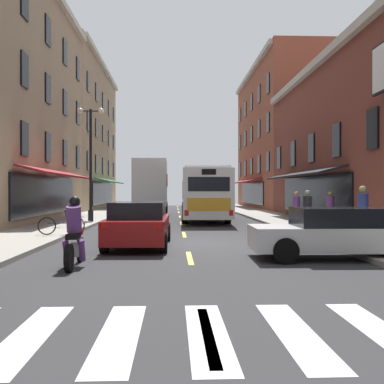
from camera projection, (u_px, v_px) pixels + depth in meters
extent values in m
cube|color=#333335|center=(186.00, 244.00, 15.75)|extent=(34.80, 80.00, 0.10)
cube|color=#DBCC4C|center=(208.00, 333.00, 5.75)|extent=(0.14, 2.40, 0.01)
cube|color=#DBCC4C|center=(190.00, 258.00, 12.25)|extent=(0.14, 2.40, 0.01)
cube|color=#DBCC4C|center=(184.00, 234.00, 18.74)|extent=(0.14, 2.40, 0.01)
cube|color=#DBCC4C|center=(181.00, 223.00, 25.24)|extent=(0.14, 2.40, 0.01)
cube|color=#DBCC4C|center=(180.00, 217.00, 31.73)|extent=(0.14, 2.40, 0.01)
cube|color=#DBCC4C|center=(179.00, 212.00, 38.23)|extent=(0.14, 2.40, 0.01)
cube|color=#DBCC4C|center=(178.00, 209.00, 44.72)|extent=(0.14, 2.40, 0.01)
cube|color=#DBCC4C|center=(177.00, 207.00, 51.22)|extent=(0.14, 2.40, 0.01)
cube|color=silver|center=(29.00, 336.00, 5.67)|extent=(0.50, 2.80, 0.01)
cube|color=silver|center=(119.00, 335.00, 5.71)|extent=(0.50, 2.80, 0.01)
cube|color=silver|center=(208.00, 333.00, 5.75)|extent=(0.50, 2.80, 0.01)
cube|color=silver|center=(295.00, 332.00, 5.80)|extent=(0.50, 2.80, 0.01)
cube|color=silver|center=(381.00, 331.00, 5.84)|extent=(0.50, 2.80, 0.01)
cube|color=#A39E93|center=(11.00, 242.00, 15.51)|extent=(3.00, 80.00, 0.14)
cube|color=#A39E93|center=(356.00, 240.00, 15.98)|extent=(3.00, 80.00, 0.14)
cube|color=black|center=(48.00, 195.00, 25.44)|extent=(0.10, 12.00, 2.10)
cube|color=maroon|center=(61.00, 173.00, 25.47)|extent=(1.38, 11.20, 0.44)
cube|color=black|center=(25.00, 139.00, 21.44)|extent=(0.10, 1.00, 1.60)
cube|color=black|center=(48.00, 147.00, 25.43)|extent=(0.10, 1.00, 1.60)
cube|color=black|center=(65.00, 153.00, 29.43)|extent=(0.10, 1.00, 1.60)
cube|color=black|center=(78.00, 157.00, 33.43)|extent=(0.10, 1.00, 1.60)
cube|color=black|center=(24.00, 70.00, 21.43)|extent=(0.10, 1.00, 1.60)
cube|color=black|center=(48.00, 89.00, 25.42)|extent=(0.10, 1.00, 1.60)
cube|color=black|center=(65.00, 103.00, 29.42)|extent=(0.10, 1.00, 1.60)
cube|color=black|center=(78.00, 113.00, 33.42)|extent=(0.10, 1.00, 1.60)
cube|color=black|center=(24.00, 1.00, 21.42)|extent=(0.10, 1.00, 1.60)
cube|color=black|center=(48.00, 31.00, 25.41)|extent=(0.10, 1.00, 1.60)
cube|color=black|center=(65.00, 53.00, 29.41)|extent=(0.10, 1.00, 1.60)
cube|color=black|center=(78.00, 69.00, 33.41)|extent=(0.10, 1.00, 1.60)
cube|color=#9E8466|center=(62.00, 136.00, 45.25)|extent=(8.00, 19.90, 14.27)
cube|color=#B2AD9E|center=(104.00, 68.00, 45.39)|extent=(0.44, 19.40, 0.40)
cube|color=black|center=(103.00, 193.00, 45.43)|extent=(0.10, 12.00, 2.10)
cube|color=#1E6638|center=(111.00, 181.00, 45.45)|extent=(1.38, 11.20, 0.44)
cube|color=black|center=(88.00, 161.00, 37.42)|extent=(0.10, 1.00, 1.60)
cube|color=black|center=(96.00, 164.00, 41.42)|extent=(0.10, 1.00, 1.60)
cube|color=black|center=(103.00, 166.00, 45.42)|extent=(0.10, 1.00, 1.60)
cube|color=black|center=(109.00, 168.00, 49.41)|extent=(0.10, 1.00, 1.60)
cube|color=black|center=(114.00, 170.00, 53.41)|extent=(0.10, 1.00, 1.60)
cube|color=black|center=(88.00, 122.00, 37.41)|extent=(0.10, 1.00, 1.60)
cube|color=black|center=(96.00, 128.00, 41.41)|extent=(0.10, 1.00, 1.60)
cube|color=black|center=(103.00, 134.00, 45.41)|extent=(0.10, 1.00, 1.60)
cube|color=black|center=(109.00, 138.00, 49.40)|extent=(0.10, 1.00, 1.60)
cube|color=black|center=(114.00, 142.00, 53.40)|extent=(0.10, 1.00, 1.60)
cube|color=black|center=(88.00, 82.00, 37.41)|extent=(0.10, 1.00, 1.60)
cube|color=black|center=(96.00, 93.00, 41.40)|extent=(0.10, 1.00, 1.60)
cube|color=black|center=(103.00, 101.00, 45.40)|extent=(0.10, 1.00, 1.60)
cube|color=black|center=(109.00, 108.00, 49.40)|extent=(0.10, 1.00, 1.60)
cube|color=black|center=(114.00, 115.00, 53.39)|extent=(0.10, 1.00, 1.60)
cube|color=brown|center=(382.00, 143.00, 26.18)|extent=(8.00, 19.90, 9.01)
cube|color=#B2AD9E|center=(311.00, 69.00, 26.00)|extent=(0.44, 19.40, 0.40)
cube|color=black|center=(312.00, 195.00, 26.03)|extent=(0.10, 12.00, 2.10)
cube|color=black|center=(299.00, 174.00, 25.99)|extent=(1.38, 11.20, 0.44)
cube|color=black|center=(373.00, 129.00, 18.03)|extent=(0.10, 1.00, 1.60)
cube|color=black|center=(337.00, 140.00, 22.02)|extent=(0.10, 1.00, 1.60)
cube|color=black|center=(312.00, 148.00, 26.02)|extent=(0.10, 1.00, 1.60)
cube|color=black|center=(293.00, 154.00, 30.02)|extent=(0.10, 1.00, 1.60)
cube|color=black|center=(279.00, 158.00, 34.01)|extent=(0.10, 1.00, 1.60)
cube|color=brown|center=(292.00, 139.00, 46.16)|extent=(8.00, 19.90, 13.93)
cube|color=#B2AD9E|center=(251.00, 72.00, 45.97)|extent=(0.44, 19.40, 0.40)
cube|color=black|center=(252.00, 193.00, 46.01)|extent=(0.10, 12.00, 2.10)
cube|color=maroon|center=(245.00, 181.00, 45.98)|extent=(1.38, 11.20, 0.44)
cube|color=black|center=(268.00, 161.00, 38.01)|extent=(0.10, 1.00, 1.60)
cube|color=black|center=(259.00, 164.00, 42.01)|extent=(0.10, 1.00, 1.60)
cube|color=black|center=(252.00, 166.00, 46.00)|extent=(0.10, 1.00, 1.60)
cube|color=black|center=(245.00, 168.00, 50.00)|extent=(0.10, 1.00, 1.60)
cube|color=black|center=(240.00, 170.00, 54.00)|extent=(0.10, 1.00, 1.60)
cube|color=black|center=(268.00, 123.00, 38.00)|extent=(0.10, 1.00, 1.60)
cube|color=black|center=(259.00, 129.00, 42.00)|extent=(0.10, 1.00, 1.60)
cube|color=black|center=(252.00, 134.00, 45.99)|extent=(0.10, 1.00, 1.60)
cube|color=black|center=(245.00, 139.00, 49.99)|extent=(0.10, 1.00, 1.60)
cube|color=black|center=(240.00, 143.00, 53.99)|extent=(0.10, 1.00, 1.60)
cube|color=black|center=(268.00, 84.00, 37.99)|extent=(0.10, 1.00, 1.60)
cube|color=black|center=(259.00, 94.00, 41.99)|extent=(0.10, 1.00, 1.60)
cube|color=black|center=(252.00, 102.00, 45.98)|extent=(0.10, 1.00, 1.60)
cube|color=black|center=(245.00, 109.00, 49.98)|extent=(0.10, 1.00, 1.60)
cube|color=black|center=(240.00, 115.00, 53.98)|extent=(0.10, 1.00, 1.60)
cube|color=white|center=(203.00, 193.00, 28.79)|extent=(2.80, 12.53, 2.58)
cube|color=silver|center=(203.00, 171.00, 28.78)|extent=(2.57, 11.33, 0.16)
cube|color=black|center=(203.00, 190.00, 29.08)|extent=(2.79, 10.13, 0.96)
cube|color=#193899|center=(203.00, 210.00, 28.79)|extent=(2.82, 12.13, 0.36)
cube|color=black|center=(200.00, 190.00, 34.99)|extent=(2.25, 0.16, 1.10)
cube|color=black|center=(209.00, 184.00, 22.58)|extent=(2.05, 0.16, 0.70)
cube|color=gold|center=(209.00, 204.00, 22.58)|extent=(2.15, 0.14, 0.64)
cube|color=black|center=(209.00, 172.00, 22.57)|extent=(0.70, 0.11, 0.28)
cube|color=red|center=(186.00, 213.00, 22.55)|extent=(0.20, 0.08, 0.28)
cube|color=red|center=(231.00, 213.00, 22.59)|extent=(0.20, 0.08, 0.28)
cylinder|color=black|center=(184.00, 209.00, 33.01)|extent=(0.32, 1.01, 1.00)
cylinder|color=black|center=(217.00, 209.00, 33.05)|extent=(0.32, 1.01, 1.00)
cylinder|color=black|center=(185.00, 214.00, 25.02)|extent=(0.32, 1.01, 1.00)
cylinder|color=black|center=(228.00, 214.00, 25.07)|extent=(0.32, 1.01, 1.00)
cube|color=white|center=(153.00, 194.00, 37.88)|extent=(2.31, 2.32, 2.40)
cube|color=black|center=(153.00, 183.00, 39.00)|extent=(2.00, 0.11, 0.80)
cube|color=silver|center=(151.00, 183.00, 34.21)|extent=(2.43, 5.05, 3.34)
cube|color=maroon|center=(167.00, 181.00, 34.27)|extent=(0.08, 3.02, 0.90)
cube|color=black|center=(151.00, 207.00, 35.37)|extent=(1.94, 6.96, 0.24)
cylinder|color=black|center=(139.00, 207.00, 37.64)|extent=(0.29, 0.90, 0.90)
cylinder|color=black|center=(166.00, 207.00, 37.74)|extent=(0.29, 0.90, 0.90)
cylinder|color=black|center=(135.00, 209.00, 33.41)|extent=(0.29, 0.90, 0.90)
cylinder|color=black|center=(165.00, 209.00, 33.51)|extent=(0.29, 0.90, 0.90)
cube|color=maroon|center=(139.00, 228.00, 14.77)|extent=(1.87, 4.63, 0.69)
cube|color=black|center=(139.00, 210.00, 14.59)|extent=(1.67, 2.51, 0.53)
cube|color=red|center=(105.00, 226.00, 12.48)|extent=(0.20, 0.06, 0.14)
cube|color=red|center=(158.00, 226.00, 12.51)|extent=(0.20, 0.06, 0.14)
cylinder|color=black|center=(120.00, 232.00, 16.35)|extent=(0.23, 0.64, 0.64)
cylinder|color=black|center=(167.00, 232.00, 16.39)|extent=(0.23, 0.64, 0.64)
cylinder|color=black|center=(104.00, 242.00, 13.16)|extent=(0.23, 0.64, 0.64)
cylinder|color=black|center=(163.00, 242.00, 13.20)|extent=(0.23, 0.64, 0.64)
cube|color=silver|center=(333.00, 238.00, 12.10)|extent=(4.30, 1.90, 0.61)
cube|color=black|center=(339.00, 218.00, 12.10)|extent=(2.34, 1.70, 0.51)
cylinder|color=black|center=(286.00, 251.00, 11.23)|extent=(0.64, 0.23, 0.64)
cylinder|color=black|center=(272.00, 243.00, 12.93)|extent=(0.64, 0.23, 0.64)
cylinder|color=black|center=(373.00, 243.00, 12.98)|extent=(0.64, 0.23, 0.64)
cube|color=maroon|center=(154.00, 203.00, 45.75)|extent=(1.88, 4.36, 0.61)
cube|color=black|center=(154.00, 198.00, 45.57)|extent=(1.68, 2.37, 0.47)
cube|color=red|center=(145.00, 202.00, 43.59)|extent=(0.20, 0.06, 0.14)
cube|color=red|center=(160.00, 202.00, 43.62)|extent=(0.20, 0.06, 0.14)
cylinder|color=black|center=(146.00, 205.00, 47.20)|extent=(0.23, 0.64, 0.64)
cylinder|color=black|center=(163.00, 205.00, 47.23)|extent=(0.23, 0.64, 0.64)
cylinder|color=black|center=(144.00, 206.00, 44.27)|extent=(0.23, 0.64, 0.64)
cylinder|color=black|center=(161.00, 206.00, 44.30)|extent=(0.23, 0.64, 0.64)
cylinder|color=black|center=(80.00, 250.00, 11.56)|extent=(0.12, 0.62, 0.62)
cylinder|color=black|center=(69.00, 258.00, 10.11)|extent=(0.14, 0.62, 0.62)
cylinder|color=#B2B2B7|center=(80.00, 238.00, 11.44)|extent=(0.08, 0.33, 0.68)
ellipsoid|color=maroon|center=(76.00, 232.00, 11.02)|extent=(0.34, 0.57, 0.28)
cube|color=black|center=(73.00, 236.00, 10.62)|extent=(0.28, 0.57, 0.12)
cube|color=#B2B2B7|center=(75.00, 250.00, 10.84)|extent=(0.25, 0.41, 0.30)
cylinder|color=#B2B2B7|center=(79.00, 222.00, 11.34)|extent=(0.62, 0.06, 0.04)
cylinder|color=#66387F|center=(74.00, 219.00, 10.69)|extent=(0.35, 0.47, 0.66)
sphere|color=black|center=(75.00, 202.00, 10.79)|extent=(0.26, 0.26, 0.26)
cylinder|color=#66387F|center=(66.00, 250.00, 10.71)|extent=(0.15, 0.36, 0.56)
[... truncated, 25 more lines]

